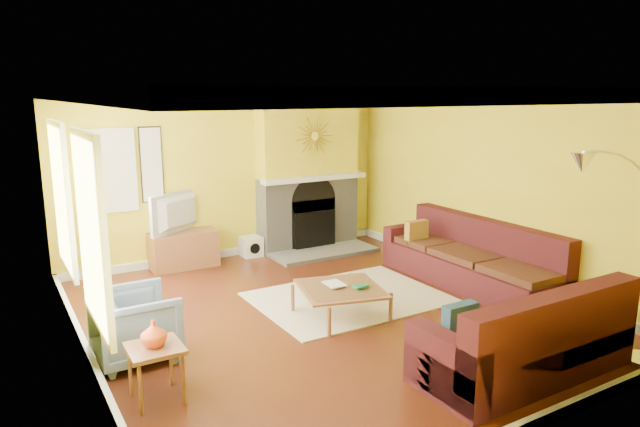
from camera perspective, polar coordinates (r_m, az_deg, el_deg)
floor at (r=7.12m, az=0.56°, el=-10.03°), size 5.50×6.00×0.02m
ceiling at (r=6.60m, az=0.61°, el=12.43°), size 5.50×6.00×0.02m
wall_back at (r=9.39m, az=-9.05°, el=3.84°), size 5.50×0.02×2.70m
wall_front at (r=4.52m, az=21.00°, el=-5.71°), size 5.50×0.02×2.70m
wall_left at (r=5.82m, az=-23.29°, el=-2.02°), size 0.02×6.00×2.70m
wall_right at (r=8.48m, az=16.73°, el=2.61°), size 0.02×6.00×2.70m
baseboard at (r=7.10m, az=0.57°, el=-9.50°), size 5.50×6.00×0.12m
crown_molding at (r=6.60m, az=0.61°, el=11.82°), size 5.50×6.00×0.12m
window_left_near at (r=7.06m, az=-24.54°, el=1.45°), size 0.06×1.22×1.72m
window_left_far at (r=5.21m, az=-22.08°, el=-1.78°), size 0.06×1.22×1.72m
window_back at (r=8.80m, az=-20.54°, el=3.99°), size 0.82×0.06×1.22m
wall_art at (r=8.94m, az=-16.48°, el=4.70°), size 0.34×0.04×1.14m
fireplace at (r=9.79m, az=-1.22°, el=4.32°), size 1.80×0.40×2.70m
mantel at (r=9.59m, az=-0.51°, el=3.56°), size 1.92×0.22×0.08m
hearth at (r=9.59m, az=0.45°, el=-3.90°), size 1.80×0.70×0.06m
sunburst at (r=9.52m, az=-0.54°, el=7.74°), size 0.70×0.04×0.70m
rug at (r=7.61m, az=2.90°, el=-8.40°), size 2.40×1.80×0.02m
sectional_sofa at (r=7.16m, az=12.19°, el=-6.27°), size 3.00×4.00×0.90m
coffee_table at (r=6.97m, az=2.08°, el=-8.80°), size 1.17×1.17×0.38m
media_console at (r=9.08m, az=-13.47°, el=-3.53°), size 1.02×0.46×0.56m
tv at (r=8.94m, az=-13.65°, el=0.10°), size 0.99×0.67×0.62m
subwoofer at (r=9.53m, az=-6.93°, el=-3.27°), size 0.33×0.33×0.33m
armchair at (r=6.15m, az=-17.97°, el=-10.57°), size 0.80×0.78×0.72m
side_table at (r=5.39m, az=-16.05°, el=-15.08°), size 0.46×0.46×0.50m
vase at (r=5.23m, az=-16.29°, el=-11.46°), size 0.27×0.27×0.24m
book at (r=6.90m, az=0.65°, el=-7.22°), size 0.23×0.30×0.03m
arc_lamp at (r=5.90m, az=27.77°, el=-4.87°), size 1.38×0.36×2.18m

